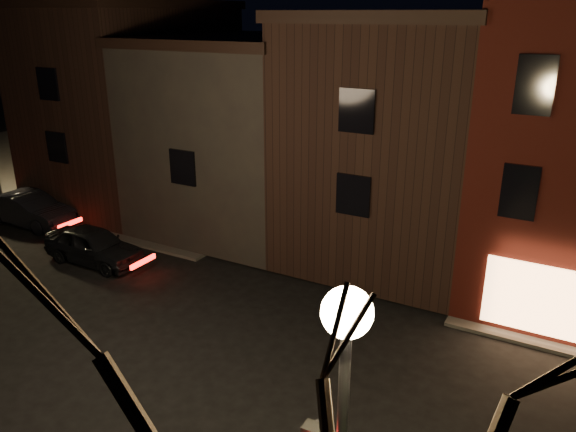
# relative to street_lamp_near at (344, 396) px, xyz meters

# --- Properties ---
(ground) EXTENTS (120.00, 120.00, 0.00)m
(ground) POSITION_rel_street_lamp_near_xyz_m (-6.20, 6.00, -5.18)
(ground) COLOR black
(ground) RESTS_ON ground
(sidewalk_far_left) EXTENTS (30.00, 30.00, 0.12)m
(sidewalk_far_left) POSITION_rel_street_lamp_near_xyz_m (-26.20, 26.00, -5.12)
(sidewalk_far_left) COLOR #2D2B28
(sidewalk_far_left) RESTS_ON ground
(row_building_a) EXTENTS (7.30, 10.30, 9.40)m
(row_building_a) POSITION_rel_street_lamp_near_xyz_m (-4.70, 16.50, -0.34)
(row_building_a) COLOR black
(row_building_a) RESTS_ON ground
(row_building_b) EXTENTS (7.80, 10.30, 8.40)m
(row_building_b) POSITION_rel_street_lamp_near_xyz_m (-11.95, 16.50, -0.85)
(row_building_b) COLOR black
(row_building_b) RESTS_ON ground
(row_building_c) EXTENTS (7.30, 10.30, 9.90)m
(row_building_c) POSITION_rel_street_lamp_near_xyz_m (-19.20, 16.50, -0.09)
(row_building_c) COLOR black
(row_building_c) RESTS_ON ground
(street_lamp_near) EXTENTS (0.60, 0.60, 6.48)m
(street_lamp_near) POSITION_rel_street_lamp_near_xyz_m (0.00, 0.00, 0.00)
(street_lamp_near) COLOR black
(street_lamp_near) RESTS_ON sidewalk_near_right
(parked_car_a) EXTENTS (4.33, 1.77, 1.47)m
(parked_car_a) POSITION_rel_street_lamp_near_xyz_m (-14.68, 9.00, -4.44)
(parked_car_a) COLOR black
(parked_car_a) RESTS_ON ground
(parked_car_b) EXTENTS (4.82, 1.84, 1.57)m
(parked_car_b) POSITION_rel_street_lamp_near_xyz_m (-20.57, 10.50, -4.39)
(parked_car_b) COLOR black
(parked_car_b) RESTS_ON ground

